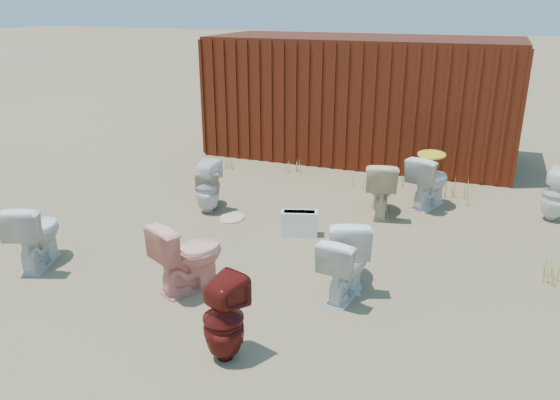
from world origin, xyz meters
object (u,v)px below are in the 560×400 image
(toilet_back_e, at_px, (555,195))
(toilet_front_c, at_px, (345,266))
(toilet_front_pink, at_px, (189,255))
(loose_tank, at_px, (299,223))
(toilet_front_e, at_px, (347,249))
(toilet_front_a, at_px, (36,233))
(toilet_front_maroon, at_px, (224,319))
(shipping_container, at_px, (361,98))
(toilet_back_a, at_px, (207,187))
(toilet_back_yellowlid, at_px, (429,181))
(toilet_back_beige_right, at_px, (381,188))
(toilet_back_beige_left, at_px, (209,187))

(toilet_back_e, bearing_deg, toilet_front_c, 76.91)
(toilet_front_pink, distance_m, loose_tank, 1.98)
(toilet_front_pink, relative_size, toilet_front_e, 1.00)
(toilet_front_a, xyz_separation_m, toilet_front_maroon, (2.99, -0.87, -0.00))
(shipping_container, xyz_separation_m, toilet_front_pink, (-0.44, -6.27, -0.78))
(toilet_front_a, bearing_deg, toilet_back_e, -166.40)
(toilet_front_a, bearing_deg, toilet_back_a, -134.69)
(toilet_front_e, height_order, toilet_back_e, toilet_front_e)
(toilet_front_c, xyz_separation_m, toilet_front_maroon, (-0.72, -1.48, 0.04))
(toilet_front_a, xyz_separation_m, toilet_back_yellowlid, (4.22, 3.79, 0.00))
(toilet_front_maroon, bearing_deg, toilet_front_a, 1.47)
(toilet_front_c, bearing_deg, toilet_back_beige_right, -79.05)
(shipping_container, bearing_deg, toilet_back_yellowlid, -56.57)
(toilet_back_yellowlid, distance_m, loose_tank, 2.36)
(toilet_back_beige_right, bearing_deg, toilet_back_beige_left, 3.85)
(loose_tank, bearing_deg, shipping_container, 74.55)
(toilet_back_a, height_order, toilet_back_e, toilet_back_a)
(toilet_back_beige_right, distance_m, loose_tank, 1.52)
(toilet_front_e, height_order, toilet_back_a, toilet_front_e)
(shipping_container, xyz_separation_m, toilet_back_e, (3.53, -2.56, -0.80))
(toilet_back_beige_right, bearing_deg, toilet_back_yellowlid, -148.83)
(toilet_front_maroon, bearing_deg, toilet_front_e, -92.52)
(toilet_front_e, height_order, toilet_back_beige_right, toilet_back_beige_right)
(toilet_back_e, xyz_separation_m, loose_tank, (-3.32, -1.87, -0.23))
(toilet_back_beige_left, relative_size, toilet_back_e, 0.82)
(shipping_container, relative_size, toilet_front_a, 7.23)
(toilet_back_e, bearing_deg, shipping_container, -13.65)
(toilet_front_c, relative_size, loose_tank, 1.48)
(toilet_front_e, relative_size, toilet_back_yellowlid, 1.00)
(shipping_container, bearing_deg, toilet_back_beige_right, -71.12)
(toilet_front_pink, height_order, toilet_front_maroon, toilet_front_pink)
(toilet_front_pink, bearing_deg, loose_tank, -83.67)
(toilet_back_beige_left, xyz_separation_m, toilet_back_yellowlid, (3.20, 1.27, 0.09))
(toilet_back_e, bearing_deg, toilet_back_beige_right, 37.41)
(toilet_front_c, xyz_separation_m, toilet_back_e, (2.31, 3.26, 0.03))
(toilet_front_maroon, xyz_separation_m, toilet_back_a, (-1.88, 3.19, 0.00))
(toilet_back_e, distance_m, loose_tank, 3.81)
(toilet_front_pink, xyz_separation_m, toilet_back_yellowlid, (2.18, 3.64, 0.00))
(shipping_container, xyz_separation_m, toilet_back_yellowlid, (1.74, -2.63, -0.78))
(toilet_front_a, distance_m, toilet_front_e, 3.77)
(toilet_front_pink, height_order, toilet_back_e, toilet_front_pink)
(shipping_container, relative_size, toilet_front_c, 8.13)
(toilet_back_beige_right, xyz_separation_m, toilet_back_e, (2.43, 0.66, -0.02))
(toilet_back_a, relative_size, loose_tank, 1.65)
(toilet_front_pink, distance_m, toilet_back_yellowlid, 4.24)
(toilet_back_yellowlid, bearing_deg, toilet_back_a, 46.16)
(toilet_front_c, bearing_deg, loose_tank, -45.95)
(toilet_back_yellowlid, height_order, loose_tank, toilet_back_yellowlid)
(toilet_front_a, height_order, toilet_front_pink, same)
(toilet_front_pink, xyz_separation_m, loose_tank, (0.66, 1.85, -0.24))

